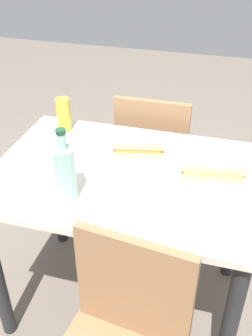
{
  "coord_description": "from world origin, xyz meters",
  "views": [
    {
      "loc": [
        0.35,
        -1.26,
        1.67
      ],
      "look_at": [
        0.0,
        0.0,
        0.79
      ],
      "focal_mm": 42.59,
      "sensor_mm": 36.0,
      "label": 1
    }
  ],
  "objects_px": {
    "water_bottle": "(65,173)",
    "knife_near": "(136,147)",
    "knife_far": "(208,170)",
    "dining_table": "(126,199)",
    "baguette_sandwich_near": "(138,147)",
    "plate_far": "(212,179)",
    "baguette_sandwich_far": "(213,170)",
    "chair_far": "(154,156)",
    "olive_bowl": "(53,139)",
    "beer_glass": "(63,115)",
    "plate_near": "(138,156)"
  },
  "relations": [
    {
      "from": "baguette_sandwich_near",
      "to": "beer_glass",
      "type": "distance_m",
      "value": 0.42
    },
    {
      "from": "knife_near",
      "to": "plate_near",
      "type": "bearing_deg",
      "value": -66.17
    },
    {
      "from": "dining_table",
      "to": "water_bottle",
      "type": "bearing_deg",
      "value": -126.77
    },
    {
      "from": "knife_near",
      "to": "plate_far",
      "type": "xyz_separation_m",
      "value": [
        0.34,
        -0.14,
        -0.01
      ]
    },
    {
      "from": "olive_bowl",
      "to": "baguette_sandwich_near",
      "type": "bearing_deg",
      "value": -3.39
    },
    {
      "from": "dining_table",
      "to": "knife_near",
      "type": "relative_size",
      "value": 5.96
    },
    {
      "from": "dining_table",
      "to": "beer_glass",
      "type": "relative_size",
      "value": 6.88
    },
    {
      "from": "plate_near",
      "to": "knife_near",
      "type": "bearing_deg",
      "value": 113.83
    },
    {
      "from": "baguette_sandwich_near",
      "to": "plate_far",
      "type": "xyz_separation_m",
      "value": [
        0.31,
        -0.09,
        -0.04
      ]
    },
    {
      "from": "chair_far",
      "to": "plate_near",
      "type": "distance_m",
      "value": 0.53
    },
    {
      "from": "baguette_sandwich_near",
      "to": "beer_glass",
      "type": "bearing_deg",
      "value": 159.39
    },
    {
      "from": "dining_table",
      "to": "beer_glass",
      "type": "xyz_separation_m",
      "value": [
        -0.37,
        0.27,
        0.21
      ]
    },
    {
      "from": "beer_glass",
      "to": "olive_bowl",
      "type": "distance_m",
      "value": 0.14
    },
    {
      "from": "plate_far",
      "to": "baguette_sandwich_far",
      "type": "distance_m",
      "value": 0.04
    },
    {
      "from": "baguette_sandwich_near",
      "to": "water_bottle",
      "type": "height_order",
      "value": "water_bottle"
    },
    {
      "from": "dining_table",
      "to": "olive_bowl",
      "type": "bearing_deg",
      "value": 159.31
    },
    {
      "from": "chair_far",
      "to": "water_bottle",
      "type": "height_order",
      "value": "water_bottle"
    },
    {
      "from": "dining_table",
      "to": "knife_far",
      "type": "height_order",
      "value": "knife_far"
    },
    {
      "from": "baguette_sandwich_near",
      "to": "olive_bowl",
      "type": "distance_m",
      "value": 0.4
    },
    {
      "from": "knife_near",
      "to": "knife_far",
      "type": "bearing_deg",
      "value": -16.07
    },
    {
      "from": "knife_near",
      "to": "plate_far",
      "type": "distance_m",
      "value": 0.37
    },
    {
      "from": "beer_glass",
      "to": "olive_bowl",
      "type": "relative_size",
      "value": 1.92
    },
    {
      "from": "plate_near",
      "to": "knife_far",
      "type": "distance_m",
      "value": 0.3
    },
    {
      "from": "beer_glass",
      "to": "baguette_sandwich_far",
      "type": "bearing_deg",
      "value": -18.49
    },
    {
      "from": "knife_far",
      "to": "dining_table",
      "type": "bearing_deg",
      "value": -165.97
    },
    {
      "from": "dining_table",
      "to": "baguette_sandwich_near",
      "type": "height_order",
      "value": "baguette_sandwich_near"
    },
    {
      "from": "dining_table",
      "to": "chair_far",
      "type": "bearing_deg",
      "value": 89.97
    },
    {
      "from": "baguette_sandwich_near",
      "to": "knife_near",
      "type": "bearing_deg",
      "value": 113.83
    },
    {
      "from": "dining_table",
      "to": "plate_far",
      "type": "xyz_separation_m",
      "value": [
        0.33,
        0.03,
        0.14
      ]
    },
    {
      "from": "dining_table",
      "to": "chair_far",
      "type": "xyz_separation_m",
      "value": [
        0.0,
        0.57,
        -0.13
      ]
    },
    {
      "from": "chair_far",
      "to": "plate_near",
      "type": "xyz_separation_m",
      "value": [
        0.02,
        -0.45,
        0.27
      ]
    },
    {
      "from": "plate_far",
      "to": "water_bottle",
      "type": "xyz_separation_m",
      "value": [
        -0.49,
        -0.25,
        0.1
      ]
    },
    {
      "from": "chair_far",
      "to": "dining_table",
      "type": "bearing_deg",
      "value": -90.03
    },
    {
      "from": "knife_far",
      "to": "knife_near",
      "type": "bearing_deg",
      "value": 163.93
    },
    {
      "from": "chair_far",
      "to": "plate_far",
      "type": "bearing_deg",
      "value": -58.3
    },
    {
      "from": "chair_far",
      "to": "plate_far",
      "type": "distance_m",
      "value": 0.69
    },
    {
      "from": "knife_far",
      "to": "chair_far",
      "type": "bearing_deg",
      "value": 122.69
    },
    {
      "from": "plate_far",
      "to": "olive_bowl",
      "type": "xyz_separation_m",
      "value": [
        -0.71,
        0.11,
        0.01
      ]
    },
    {
      "from": "beer_glass",
      "to": "water_bottle",
      "type": "bearing_deg",
      "value": -66.16
    },
    {
      "from": "knife_far",
      "to": "water_bottle",
      "type": "height_order",
      "value": "water_bottle"
    },
    {
      "from": "baguette_sandwich_far",
      "to": "plate_far",
      "type": "bearing_deg",
      "value": 90.0
    },
    {
      "from": "baguette_sandwich_far",
      "to": "beer_glass",
      "type": "distance_m",
      "value": 0.75
    },
    {
      "from": "chair_far",
      "to": "knife_far",
      "type": "xyz_separation_m",
      "value": [
        0.32,
        -0.49,
        0.28
      ]
    },
    {
      "from": "water_bottle",
      "to": "knife_near",
      "type": "bearing_deg",
      "value": 67.82
    },
    {
      "from": "dining_table",
      "to": "baguette_sandwich_far",
      "type": "height_order",
      "value": "baguette_sandwich_far"
    },
    {
      "from": "baguette_sandwich_far",
      "to": "olive_bowl",
      "type": "distance_m",
      "value": 0.72
    },
    {
      "from": "plate_near",
      "to": "plate_far",
      "type": "relative_size",
      "value": 1.0
    },
    {
      "from": "chair_far",
      "to": "knife_near",
      "type": "relative_size",
      "value": 4.88
    },
    {
      "from": "plate_near",
      "to": "baguette_sandwich_near",
      "type": "distance_m",
      "value": 0.04
    },
    {
      "from": "baguette_sandwich_near",
      "to": "olive_bowl",
      "type": "relative_size",
      "value": 2.7
    }
  ]
}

